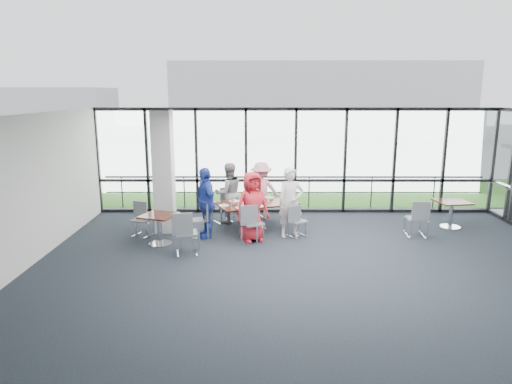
{
  "coord_description": "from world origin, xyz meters",
  "views": [
    {
      "loc": [
        -1.17,
        -8.7,
        3.63
      ],
      "look_at": [
        -1.19,
        2.88,
        1.1
      ],
      "focal_mm": 32.0,
      "sensor_mm": 36.0,
      "label": 1
    }
  ],
  "objects_px": {
    "diner_far_right": "(261,191)",
    "chair_main_nr": "(297,221)",
    "main_table": "(256,206)",
    "side_table_right": "(452,205)",
    "diner_near_left": "(252,207)",
    "chair_main_fl": "(223,206)",
    "structural_column": "(164,172)",
    "diner_far_left": "(229,193)",
    "chair_main_nl": "(253,223)",
    "chair_spare_lb": "(142,220)",
    "chair_main_fr": "(255,202)",
    "side_table_left": "(159,220)",
    "diner_end": "(205,203)",
    "chair_spare_la": "(186,233)",
    "diner_near_right": "(291,203)",
    "chair_spare_r": "(417,219)",
    "chair_main_end": "(199,220)"
  },
  "relations": [
    {
      "from": "diner_far_right",
      "to": "chair_main_nr",
      "type": "distance_m",
      "value": 1.97
    },
    {
      "from": "main_table",
      "to": "chair_spare_la",
      "type": "height_order",
      "value": "chair_spare_la"
    },
    {
      "from": "chair_spare_la",
      "to": "chair_spare_lb",
      "type": "distance_m",
      "value": 1.9
    },
    {
      "from": "diner_near_right",
      "to": "chair_spare_r",
      "type": "distance_m",
      "value": 3.25
    },
    {
      "from": "chair_spare_lb",
      "to": "chair_main_fr",
      "type": "bearing_deg",
      "value": -127.85
    },
    {
      "from": "chair_main_nl",
      "to": "diner_near_right",
      "type": "bearing_deg",
      "value": 1.91
    },
    {
      "from": "structural_column",
      "to": "main_table",
      "type": "bearing_deg",
      "value": 4.17
    },
    {
      "from": "diner_far_right",
      "to": "chair_main_fl",
      "type": "xyz_separation_m",
      "value": [
        -1.09,
        -0.37,
        -0.36
      ]
    },
    {
      "from": "side_table_left",
      "to": "diner_end",
      "type": "bearing_deg",
      "value": 30.09
    },
    {
      "from": "chair_main_nl",
      "to": "chair_main_end",
      "type": "relative_size",
      "value": 1.09
    },
    {
      "from": "side_table_left",
      "to": "chair_spare_lb",
      "type": "relative_size",
      "value": 1.15
    },
    {
      "from": "chair_main_fl",
      "to": "chair_spare_r",
      "type": "distance_m",
      "value": 5.22
    },
    {
      "from": "diner_near_right",
      "to": "diner_end",
      "type": "bearing_deg",
      "value": 169.25
    },
    {
      "from": "structural_column",
      "to": "side_table_right",
      "type": "distance_m",
      "value": 7.81
    },
    {
      "from": "structural_column",
      "to": "chair_spare_la",
      "type": "xyz_separation_m",
      "value": [
        0.82,
        -1.77,
        -1.1
      ]
    },
    {
      "from": "diner_far_left",
      "to": "chair_main_nl",
      "type": "xyz_separation_m",
      "value": [
        0.7,
        -1.76,
        -0.38
      ]
    },
    {
      "from": "chair_main_fr",
      "to": "chair_main_end",
      "type": "xyz_separation_m",
      "value": [
        -1.43,
        -1.82,
        -0.03
      ]
    },
    {
      "from": "diner_near_right",
      "to": "diner_far_right",
      "type": "distance_m",
      "value": 1.85
    },
    {
      "from": "chair_main_fl",
      "to": "chair_spare_la",
      "type": "xyz_separation_m",
      "value": [
        -0.65,
        -2.63,
        0.02
      ]
    },
    {
      "from": "main_table",
      "to": "chair_main_nr",
      "type": "height_order",
      "value": "chair_main_nr"
    },
    {
      "from": "side_table_right",
      "to": "diner_near_left",
      "type": "relative_size",
      "value": 0.53
    },
    {
      "from": "diner_near_left",
      "to": "diner_far_left",
      "type": "bearing_deg",
      "value": 86.57
    },
    {
      "from": "diner_near_left",
      "to": "chair_main_nl",
      "type": "bearing_deg",
      "value": -109.4
    },
    {
      "from": "main_table",
      "to": "chair_spare_lb",
      "type": "bearing_deg",
      "value": 168.1
    },
    {
      "from": "diner_end",
      "to": "chair_main_end",
      "type": "distance_m",
      "value": 0.49
    },
    {
      "from": "chair_main_fr",
      "to": "side_table_right",
      "type": "bearing_deg",
      "value": 141.22
    },
    {
      "from": "diner_end",
      "to": "chair_spare_lb",
      "type": "height_order",
      "value": "diner_end"
    },
    {
      "from": "main_table",
      "to": "chair_main_nl",
      "type": "xyz_separation_m",
      "value": [
        -0.08,
        -1.08,
        -0.16
      ]
    },
    {
      "from": "diner_far_right",
      "to": "chair_spare_la",
      "type": "distance_m",
      "value": 3.49
    },
    {
      "from": "structural_column",
      "to": "main_table",
      "type": "distance_m",
      "value": 2.6
    },
    {
      "from": "diner_near_right",
      "to": "chair_spare_lb",
      "type": "xyz_separation_m",
      "value": [
        -3.82,
        0.02,
        -0.47
      ]
    },
    {
      "from": "side_table_left",
      "to": "diner_far_right",
      "type": "height_order",
      "value": "diner_far_right"
    },
    {
      "from": "structural_column",
      "to": "chair_main_fr",
      "type": "distance_m",
      "value": 2.97
    },
    {
      "from": "diner_end",
      "to": "side_table_right",
      "type": "bearing_deg",
      "value": 69.73
    },
    {
      "from": "diner_near_right",
      "to": "diner_far_left",
      "type": "bearing_deg",
      "value": 130.6
    },
    {
      "from": "main_table",
      "to": "side_table_right",
      "type": "distance_m",
      "value": 5.33
    },
    {
      "from": "side_table_right",
      "to": "chair_spare_la",
      "type": "relative_size",
      "value": 0.93
    },
    {
      "from": "structural_column",
      "to": "chair_spare_lb",
      "type": "height_order",
      "value": "structural_column"
    },
    {
      "from": "structural_column",
      "to": "chair_spare_r",
      "type": "relative_size",
      "value": 3.38
    },
    {
      "from": "main_table",
      "to": "side_table_left",
      "type": "bearing_deg",
      "value": -175.33
    },
    {
      "from": "main_table",
      "to": "diner_far_left",
      "type": "distance_m",
      "value": 1.05
    },
    {
      "from": "diner_far_left",
      "to": "chair_main_nr",
      "type": "bearing_deg",
      "value": 121.39
    },
    {
      "from": "diner_near_right",
      "to": "chair_main_end",
      "type": "xyz_separation_m",
      "value": [
        -2.34,
        -0.01,
        -0.46
      ]
    },
    {
      "from": "diner_end",
      "to": "chair_main_fl",
      "type": "relative_size",
      "value": 1.89
    },
    {
      "from": "diner_near_left",
      "to": "chair_main_fl",
      "type": "distance_m",
      "value": 1.9
    },
    {
      "from": "side_table_left",
      "to": "chair_spare_r",
      "type": "relative_size",
      "value": 1.04
    },
    {
      "from": "structural_column",
      "to": "diner_near_left",
      "type": "bearing_deg",
      "value": -18.74
    },
    {
      "from": "side_table_left",
      "to": "diner_far_right",
      "type": "xyz_separation_m",
      "value": [
        2.49,
        2.32,
        0.22
      ]
    },
    {
      "from": "chair_main_fl",
      "to": "chair_spare_la",
      "type": "distance_m",
      "value": 2.71
    },
    {
      "from": "chair_spare_lb",
      "to": "diner_end",
      "type": "bearing_deg",
      "value": -160.75
    }
  ]
}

